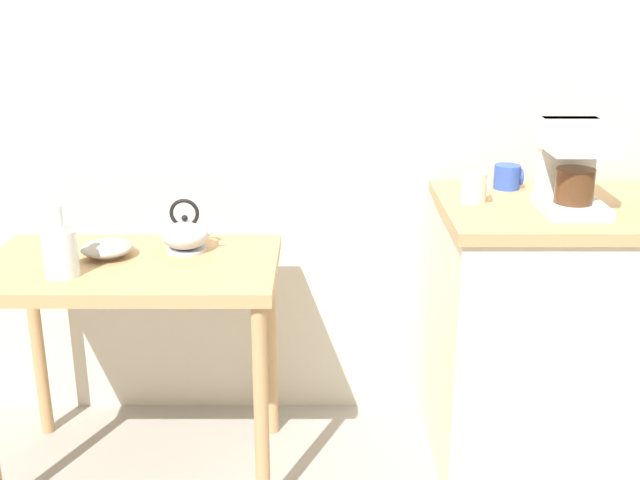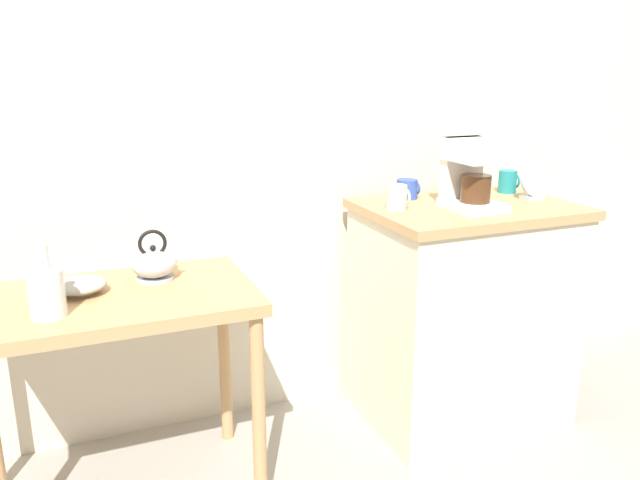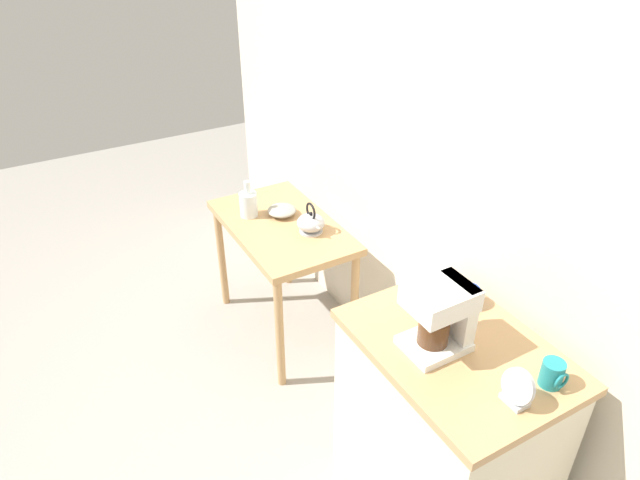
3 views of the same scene
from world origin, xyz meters
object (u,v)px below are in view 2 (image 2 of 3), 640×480
at_px(teakettle, 155,264).
at_px(mug_small_cream, 397,197).
at_px(coffee_maker, 472,171).
at_px(mug_blue, 407,189).
at_px(glass_carafe_vase, 46,292).
at_px(table_clock, 533,185).
at_px(mug_dark_teal, 508,182).
at_px(bowl_stoneware, 80,285).

bearing_deg(teakettle, mug_small_cream, -1.82).
xyz_separation_m(coffee_maker, mug_blue, (-0.12, 0.25, -0.10)).
bearing_deg(glass_carafe_vase, mug_small_cream, 8.76).
relative_size(mug_small_cream, table_clock, 0.71).
bearing_deg(teakettle, mug_dark_teal, 3.26).
bearing_deg(glass_carafe_vase, mug_blue, 14.56).
bearing_deg(mug_dark_teal, glass_carafe_vase, -170.59).
relative_size(teakettle, table_clock, 1.39).
bearing_deg(mug_dark_teal, teakettle, -176.74).
height_order(bowl_stoneware, mug_dark_teal, mug_dark_teal).
xyz_separation_m(bowl_stoneware, glass_carafe_vase, (-0.09, -0.16, 0.05)).
distance_m(bowl_stoneware, table_clock, 1.72).
xyz_separation_m(teakettle, table_clock, (1.47, -0.07, 0.17)).
bearing_deg(coffee_maker, bowl_stoneware, 177.66).
bearing_deg(mug_blue, glass_carafe_vase, -165.44).
xyz_separation_m(bowl_stoneware, mug_blue, (1.26, 0.19, 0.18)).
bearing_deg(glass_carafe_vase, bowl_stoneware, 61.09).
height_order(glass_carafe_vase, mug_small_cream, mug_small_cream).
xyz_separation_m(teakettle, coffee_maker, (1.14, -0.11, 0.25)).
bearing_deg(mug_blue, coffee_maker, -63.34).
distance_m(mug_small_cream, table_clock, 0.59).
relative_size(mug_small_cream, mug_dark_teal, 0.98).
height_order(teakettle, mug_dark_teal, mug_dark_teal).
bearing_deg(mug_dark_teal, table_clock, -91.05).
bearing_deg(mug_small_cream, mug_blue, 49.63).
distance_m(teakettle, mug_blue, 1.04).
bearing_deg(glass_carafe_vase, teakettle, 33.57).
relative_size(teakettle, mug_small_cream, 1.95).
height_order(teakettle, mug_small_cream, mug_small_cream).
xyz_separation_m(glass_carafe_vase, coffee_maker, (1.47, 0.10, 0.23)).
bearing_deg(mug_dark_teal, mug_blue, 173.60).
xyz_separation_m(coffee_maker, mug_small_cream, (-0.26, 0.08, -0.10)).
bearing_deg(teakettle, bowl_stoneware, -166.76).
relative_size(mug_dark_teal, table_clock, 0.73).
xyz_separation_m(mug_blue, mug_dark_teal, (0.45, -0.05, 0.01)).
height_order(coffee_maker, mug_small_cream, coffee_maker).
distance_m(bowl_stoneware, mug_dark_teal, 1.73).
distance_m(coffee_maker, mug_small_cream, 0.29).
xyz_separation_m(mug_blue, table_clock, (0.45, -0.21, 0.02)).
relative_size(glass_carafe_vase, mug_dark_teal, 2.22).
bearing_deg(table_clock, bowl_stoneware, 179.36).
height_order(glass_carafe_vase, mug_dark_teal, mug_dark_teal).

